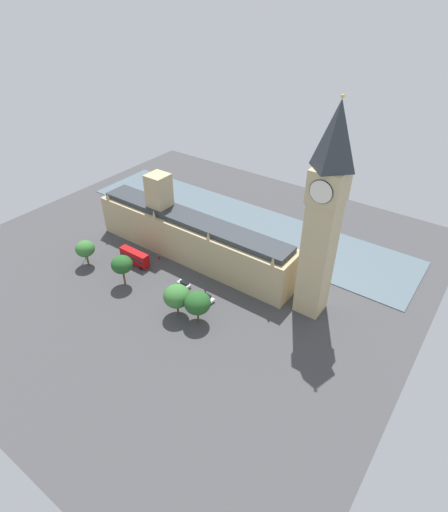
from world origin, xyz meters
The scene contains 13 objects.
ground_plane centered at (0.00, 0.00, 0.00)m, with size 140.44×140.44×0.00m, color #424244.
river_thames centered at (-29.14, 0.00, 0.12)m, with size 28.43×126.40×0.25m, color slate.
parliament_building centered at (-1.99, -1.05, 7.59)m, with size 11.36×70.44×25.18m.
clock_tower centered at (-1.65, 41.51, 29.02)m, with size 7.94×7.94×56.10m.
double_decker_bus_leading centered at (11.67, -12.23, 2.63)m, with size 2.66×10.50×4.75m.
car_silver_kerbside centered at (11.26, 7.55, 0.89)m, with size 2.10×4.48×1.74m.
car_white_by_river_gate centered at (12.25, 16.85, 0.89)m, with size 2.15×4.39×1.74m.
pedestrian_opposite_hall centered at (5.47, -7.92, 0.68)m, with size 0.61×0.64×1.50m.
plane_tree_near_tower centered at (20.64, -23.89, 5.96)m, with size 5.87×5.87×8.48m.
plane_tree_trailing centered at (21.22, 13.96, 6.18)m, with size 7.10×7.10×9.22m.
plane_tree_midblock centered at (20.68, -7.26, 7.04)m, with size 6.12×6.12×9.68m.
plane_tree_far_end centered at (20.12, 19.99, 6.14)m, with size 6.92×6.92×9.09m.
street_lamp_corner centered at (19.37, -26.91, 4.16)m, with size 0.56×0.56×5.91m.
Camera 1 is at (80.54, 72.15, 75.80)m, focal length 28.85 mm.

